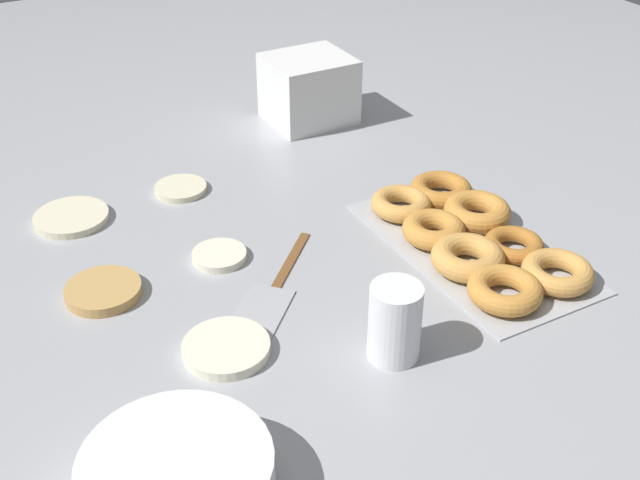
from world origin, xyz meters
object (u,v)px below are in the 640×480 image
Objects in this scene: pancake_0 at (226,348)px; donut_tray at (472,237)px; pancake_2 at (102,289)px; spatula at (268,300)px; pancake_1 at (181,188)px; batter_bowl at (177,480)px; pancake_3 at (219,256)px; paper_cup at (395,322)px; pancake_4 at (71,217)px; container_stack at (309,89)px.

donut_tray is (0.04, -0.42, 0.01)m from pancake_0.
spatula is at bearing -123.24° from pancake_2.
pancake_1 is 0.23× the size of donut_tray.
batter_bowl is at bearing 112.75° from donut_tray.
paper_cup is (-0.30, -0.11, 0.05)m from pancake_3.
pancake_4 is at bearing 54.06° from donut_tray.
spatula is at bearing -41.07° from batter_bowl.
paper_cup reaches higher than pancake_4.
container_stack is 1.51× the size of paper_cup.
container_stack reaches higher than pancake_3.
batter_bowl reaches higher than pancake_4.
batter_bowl is (-0.39, 0.21, 0.02)m from pancake_3.
pancake_2 is 0.22m from pancake_4.
container_stack is (0.37, -0.53, 0.06)m from pancake_2.
pancake_2 is 1.02× the size of paper_cup.
pancake_3 is 0.37× the size of spatula.
paper_cup reaches higher than pancake_2.
paper_cup reaches higher than batter_bowl.
paper_cup is (-0.68, 0.24, -0.01)m from container_stack.
pancake_0 is 0.42m from donut_tray.
pancake_2 reaches higher than pancake_3.
pancake_1 is 0.50m from donut_tray.
pancake_2 is 0.54m from donut_tray.
pancake_0 is at bearing -35.14° from batter_bowl.
donut_tray is at bearing 179.54° from container_stack.
spatula is at bearing -171.89° from pancake_3.
donut_tray is 0.53m from container_stack.
pancake_3 is at bearing -20.45° from pancake_0.
batter_bowl is (-0.61, 0.23, 0.02)m from pancake_1.
spatula is at bearing 27.19° from paper_cup.
donut_tray is 1.80× the size of spatula.
container_stack reaches higher than pancake_4.
pancake_4 is (0.41, 0.09, -0.00)m from pancake_0.
container_stack is at bearing -54.62° from pancake_2.
pancake_2 is 0.68× the size of container_stack.
pancake_0 is 0.29× the size of donut_tray.
paper_cup is at bearing -75.21° from batter_bowl.
donut_tray is at bearing -139.31° from pancake_1.
pancake_1 reaches higher than spatula.
paper_cup reaches higher than pancake_0.
pancake_3 is 0.21× the size of donut_tray.
pancake_0 is at bearing 95.98° from donut_tray.
spatula is (-0.13, -0.19, -0.01)m from pancake_2.
batter_bowl is at bearing 159.41° from pancake_1.
pancake_1 is 0.83× the size of pancake_2.
pancake_0 is 0.12m from spatula.
pancake_2 is 0.18m from pancake_3.
pancake_3 is at bearing 136.77° from container_stack.
batter_bowl is (-0.39, 0.03, 0.02)m from pancake_2.
pancake_2 reaches higher than spatula.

